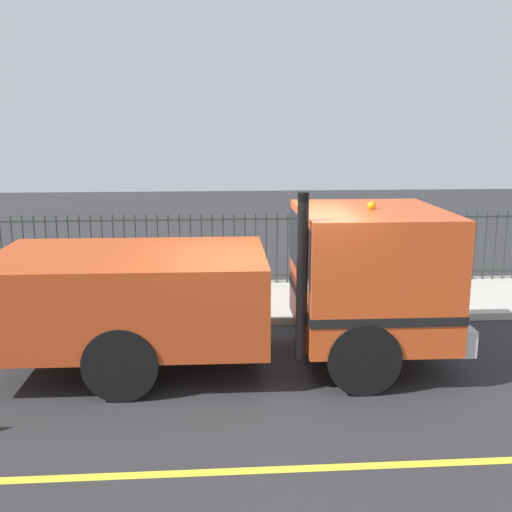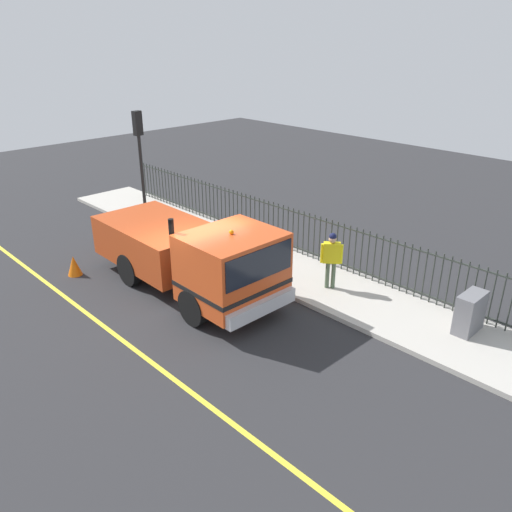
{
  "view_description": "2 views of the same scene",
  "coord_description": "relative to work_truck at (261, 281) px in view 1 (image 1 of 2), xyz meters",
  "views": [
    {
      "loc": [
        -7.9,
        0.75,
        3.42
      ],
      "look_at": [
        2.23,
        0.03,
        1.18
      ],
      "focal_mm": 41.97,
      "sensor_mm": 36.0,
      "label": 1
    },
    {
      "loc": [
        -7.42,
        -10.22,
        6.78
      ],
      "look_at": [
        1.92,
        -0.63,
        0.91
      ],
      "focal_mm": 35.57,
      "sensor_mm": 36.0,
      "label": 2
    }
  ],
  "objects": [
    {
      "name": "lane_marking",
      "position": [
        -2.79,
        -0.09,
        -1.24
      ],
      "size": [
        0.12,
        19.34,
        0.01
      ],
      "primitive_type": "cube",
      "color": "yellow",
      "rests_on": "ground"
    },
    {
      "name": "worker_standing",
      "position": [
        2.81,
        -2.53,
        -0.09
      ],
      "size": [
        0.46,
        0.5,
        1.67
      ],
      "rotation": [
        0.0,
        0.0,
        2.26
      ],
      "color": "yellow",
      "rests_on": "sidewalk_slab"
    },
    {
      "name": "ground_plane",
      "position": [
        -0.3,
        -0.09,
        -1.24
      ],
      "size": [
        47.26,
        47.26,
        0.0
      ],
      "primitive_type": "plane",
      "color": "#2B2B2D",
      "rests_on": "ground"
    },
    {
      "name": "work_truck",
      "position": [
        0.0,
        0.0,
        0.0
      ],
      "size": [
        2.44,
        6.49,
        2.62
      ],
      "rotation": [
        0.0,
        0.0,
        3.13
      ],
      "color": "#D84C1E",
      "rests_on": "ground"
    },
    {
      "name": "sidewalk_slab",
      "position": [
        2.96,
        -0.09,
        -1.18
      ],
      "size": [
        2.61,
        21.48,
        0.13
      ],
      "primitive_type": "cube",
      "color": "#B7B2A8",
      "rests_on": "ground"
    },
    {
      "name": "iron_fence",
      "position": [
        4.05,
        -0.09,
        -0.36
      ],
      "size": [
        0.04,
        18.3,
        1.5
      ],
      "color": "#2D332D",
      "rests_on": "sidewalk_slab"
    }
  ]
}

